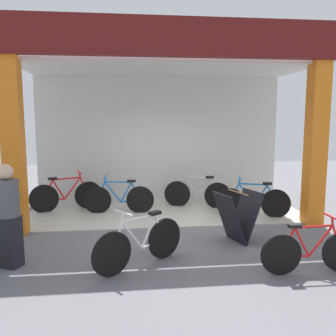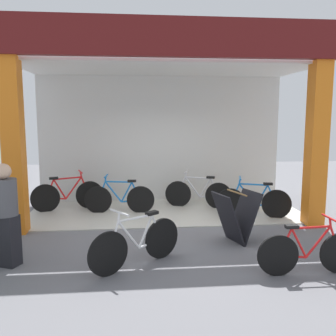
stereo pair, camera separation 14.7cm
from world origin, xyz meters
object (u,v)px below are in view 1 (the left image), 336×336
at_px(bicycle_parked_0, 140,243).
at_px(pedestrian_1, 8,214).
at_px(bicycle_inside_0, 119,198).
at_px(sandwich_board_sign, 237,217).
at_px(bicycle_inside_1, 198,193).
at_px(bicycle_parked_1, 312,251).
at_px(bicycle_inside_3, 67,195).
at_px(bicycle_inside_2, 253,201).

height_order(bicycle_parked_0, pedestrian_1, pedestrian_1).
bearing_deg(bicycle_inside_0, sandwich_board_sign, -45.30).
distance_m(bicycle_inside_1, bicycle_parked_1, 4.06).
bearing_deg(bicycle_inside_3, bicycle_inside_0, -17.60).
relative_size(bicycle_inside_2, bicycle_parked_1, 1.06).
xyz_separation_m(bicycle_inside_1, bicycle_inside_3, (-3.19, 0.07, 0.01)).
bearing_deg(pedestrian_1, bicycle_inside_0, 61.12).
distance_m(bicycle_inside_2, bicycle_parked_0, 3.60).
height_order(bicycle_inside_1, bicycle_parked_1, bicycle_inside_1).
distance_m(bicycle_inside_3, bicycle_parked_0, 3.87).
height_order(bicycle_inside_0, bicycle_inside_1, bicycle_inside_1).
bearing_deg(bicycle_parked_1, bicycle_inside_0, 127.86).
distance_m(bicycle_inside_2, bicycle_parked_1, 2.98).
bearing_deg(bicycle_inside_2, pedestrian_1, -154.22).
height_order(bicycle_inside_0, bicycle_inside_2, bicycle_inside_2).
height_order(bicycle_parked_0, sandwich_board_sign, sandwich_board_sign).
distance_m(bicycle_inside_3, bicycle_parked_1, 5.74).
relative_size(bicycle_inside_1, pedestrian_1, 1.01).
relative_size(bicycle_inside_0, bicycle_parked_1, 1.07).
xyz_separation_m(bicycle_inside_1, bicycle_inside_2, (1.08, -0.99, -0.00)).
height_order(bicycle_inside_3, bicycle_parked_0, bicycle_inside_3).
height_order(bicycle_parked_1, pedestrian_1, pedestrian_1).
bearing_deg(pedestrian_1, bicycle_parked_1, -9.67).
distance_m(bicycle_inside_1, sandwich_board_sign, 2.53).
bearing_deg(bicycle_parked_0, bicycle_parked_1, -12.17).
height_order(bicycle_inside_2, sandwich_board_sign, sandwich_board_sign).
relative_size(bicycle_inside_2, sandwich_board_sign, 1.74).
relative_size(bicycle_inside_0, bicycle_inside_2, 1.01).
bearing_deg(bicycle_inside_2, bicycle_inside_1, 137.50).
bearing_deg(sandwich_board_sign, bicycle_inside_0, 134.70).
height_order(bicycle_inside_0, bicycle_parked_0, bicycle_parked_0).
relative_size(bicycle_inside_3, sandwich_board_sign, 1.78).
bearing_deg(bicycle_inside_3, bicycle_parked_0, -65.06).
bearing_deg(sandwich_board_sign, bicycle_inside_3, 142.92).
bearing_deg(bicycle_parked_0, bicycle_inside_2, 42.81).
bearing_deg(bicycle_inside_3, bicycle_inside_2, -13.93).
bearing_deg(bicycle_inside_2, bicycle_parked_0, -137.19).
relative_size(bicycle_inside_3, bicycle_parked_1, 1.08).
bearing_deg(bicycle_inside_1, bicycle_inside_2, -42.50).
bearing_deg(bicycle_inside_1, bicycle_parked_1, -77.28).
bearing_deg(sandwich_board_sign, bicycle_inside_1, 95.36).
relative_size(bicycle_inside_2, pedestrian_1, 1.03).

